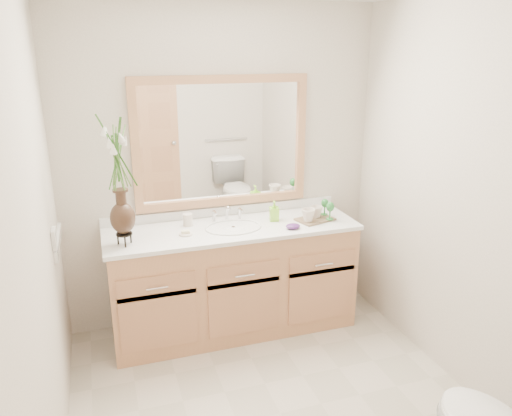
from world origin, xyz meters
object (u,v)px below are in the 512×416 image
object	(u,v)px
tumbler	(188,220)
soap_bottle	(274,212)
tray	(315,219)
flower_vase	(118,166)

from	to	relation	value
tumbler	soap_bottle	distance (m)	0.65
tumbler	soap_bottle	xyz separation A→B (m)	(0.64, -0.09, 0.02)
tumbler	tray	size ratio (longest dim) A/B	0.33
tray	tumbler	bearing A→B (deg)	153.01
tumbler	tray	xyz separation A→B (m)	(0.94, -0.18, -0.04)
flower_vase	tray	world-z (taller)	flower_vase
tumbler	tray	distance (m)	0.95
soap_bottle	tray	bearing A→B (deg)	-5.31
flower_vase	tumbler	world-z (taller)	flower_vase
flower_vase	tray	size ratio (longest dim) A/B	2.89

